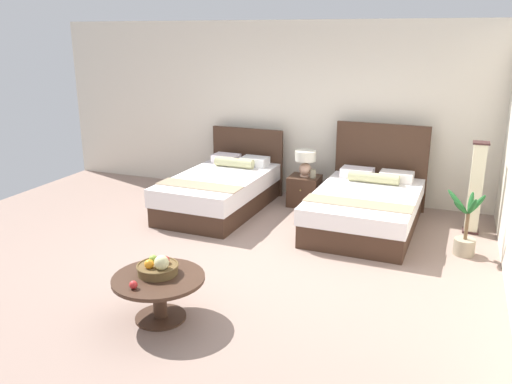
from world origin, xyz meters
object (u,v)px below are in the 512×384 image
nightstand (304,191)px  table_lamp (305,160)px  bed_near_window (221,190)px  bed_near_corner (366,206)px  vase (313,174)px  loose_apple (133,285)px  potted_palm (465,234)px  fruit_bowl (158,267)px  floor_lamp_corner (476,188)px  coffee_table (159,288)px

nightstand → table_lamp: size_ratio=1.17×
bed_near_window → bed_near_corner: bearing=0.4°
bed_near_corner → vase: bed_near_corner is taller
loose_apple → potted_palm: bearing=46.7°
bed_near_corner → potted_palm: (1.31, -0.54, -0.04)m
vase → nightstand: bearing=164.4°
bed_near_window → nightstand: bearing=29.5°
vase → fruit_bowl: 3.81m
floor_lamp_corner → loose_apple: bearing=-127.0°
floor_lamp_corner → vase: bearing=173.4°
bed_near_corner → floor_lamp_corner: 1.48m
potted_palm → bed_near_window: bearing=171.6°
nightstand → floor_lamp_corner: 2.54m
coffee_table → potted_palm: size_ratio=1.06×
potted_palm → bed_near_corner: bearing=157.6°
bed_near_window → loose_apple: bearing=-78.0°
bed_near_window → bed_near_corner: size_ratio=1.02×
nightstand → fruit_bowl: bearing=-95.4°
table_lamp → floor_lamp_corner: bearing=-7.5°
bed_near_window → table_lamp: bearing=30.2°
bed_near_corner → loose_apple: bed_near_corner is taller
fruit_bowl → floor_lamp_corner: (2.85, 3.51, 0.12)m
table_lamp → potted_palm: size_ratio=0.49×
bed_near_window → fruit_bowl: 3.27m
nightstand → potted_palm: 2.67m
vase → potted_palm: (2.26, -1.14, -0.27)m
vase → loose_apple: vase is taller
table_lamp → loose_apple: table_lamp is taller
bed_near_window → table_lamp: (1.16, 0.67, 0.43)m
bed_near_window → coffee_table: size_ratio=2.55×
bed_near_corner → floor_lamp_corner: (1.40, 0.33, 0.33)m
vase → loose_apple: bearing=-97.6°
nightstand → vase: 0.34m
bed_near_corner → loose_apple: (-1.50, -3.52, 0.17)m
vase → potted_palm: bearing=-26.8°
bed_near_corner → loose_apple: bearing=-113.1°
vase → floor_lamp_corner: bearing=-6.6°
vase → fruit_bowl: size_ratio=0.33×
table_lamp → fruit_bowl: size_ratio=1.01×
table_lamp → floor_lamp_corner: size_ratio=0.32×
nightstand → table_lamp: bearing=90.0°
fruit_bowl → loose_apple: fruit_bowl is taller
vase → potted_palm: 2.54m
bed_near_corner → loose_apple: size_ratio=29.06×
potted_palm → nightstand: bearing=153.8°
bed_near_corner → fruit_bowl: size_ratio=5.45×
vase → floor_lamp_corner: (2.35, -0.27, 0.09)m
nightstand → coffee_table: 3.88m
bed_near_corner → coffee_table: size_ratio=2.49×
coffee_table → bed_near_corner: bearing=66.3°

